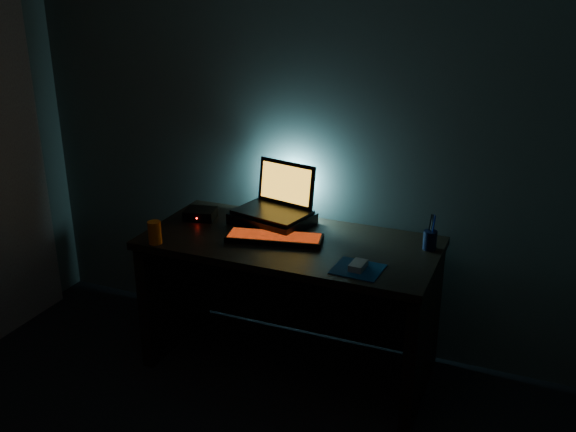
# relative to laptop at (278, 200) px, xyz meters

# --- Properties ---
(room) EXTENTS (3.50, 4.00, 2.50)m
(room) POSITION_rel_laptop_xyz_m (0.16, -1.84, 0.38)
(room) COLOR black
(room) RESTS_ON ground
(desk) EXTENTS (1.50, 0.70, 0.75)m
(desk) POSITION_rel_laptop_xyz_m (0.16, -0.16, -0.38)
(desk) COLOR black
(desk) RESTS_ON ground
(riser) EXTENTS (0.46, 0.38, 0.06)m
(riser) POSITION_rel_laptop_xyz_m (-0.01, -0.05, -0.09)
(riser) COLOR black
(riser) RESTS_ON desk
(laptop) EXTENTS (0.43, 0.36, 0.26)m
(laptop) POSITION_rel_laptop_xyz_m (0.00, 0.00, 0.00)
(laptop) COLOR black
(laptop) RESTS_ON riser
(keyboard) EXTENTS (0.51, 0.25, 0.03)m
(keyboard) POSITION_rel_laptop_xyz_m (0.09, -0.26, -0.11)
(keyboard) COLOR black
(keyboard) RESTS_ON desk
(mousepad) EXTENTS (0.23, 0.21, 0.00)m
(mousepad) POSITION_rel_laptop_xyz_m (0.58, -0.42, -0.12)
(mousepad) COLOR navy
(mousepad) RESTS_ON desk
(mouse) EXTENTS (0.07, 0.11, 0.03)m
(mouse) POSITION_rel_laptop_xyz_m (0.58, -0.42, -0.10)
(mouse) COLOR gray
(mouse) RESTS_ON mousepad
(pen_cup) EXTENTS (0.07, 0.07, 0.10)m
(pen_cup) POSITION_rel_laptop_xyz_m (0.84, -0.06, -0.07)
(pen_cup) COLOR black
(pen_cup) RESTS_ON desk
(juice_glass) EXTENTS (0.09, 0.09, 0.12)m
(juice_glass) POSITION_rel_laptop_xyz_m (-0.45, -0.52, -0.06)
(juice_glass) COLOR #E1560B
(juice_glass) RESTS_ON desk
(router) EXTENTS (0.19, 0.16, 0.05)m
(router) POSITION_rel_laptop_xyz_m (-0.41, -0.13, -0.09)
(router) COLOR black
(router) RESTS_ON desk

